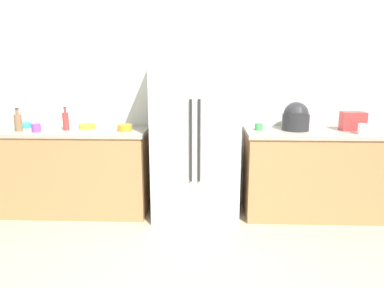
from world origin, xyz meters
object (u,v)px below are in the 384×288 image
rice_cooker (296,118)px  cup_b (36,128)px  bowl_a (87,126)px  bowl_b (24,125)px  toaster (353,121)px  cup_a (259,127)px  bowl_c (125,128)px  refrigerator (196,134)px  bottle_a (18,122)px  cup_c (362,129)px  bottle_b (66,121)px

rice_cooker → cup_b: 2.68m
bowl_a → bowl_b: bowl_a is taller
bowl_b → cup_b: bearing=-44.6°
toaster → cup_a: toaster is taller
cup_a → bowl_c: size_ratio=0.56×
refrigerator → toaster: size_ratio=7.34×
toaster → bowl_c: toaster is taller
bowl_a → bowl_c: bowl_c is taller
refrigerator → bowl_b: refrigerator is taller
refrigerator → cup_a: bearing=6.3°
bowl_c → rice_cooker: bearing=3.5°
rice_cooker → bottle_a: rice_cooker is taller
rice_cooker → cup_c: 0.64m
cup_c → bottle_b: bearing=177.9°
bottle_a → bowl_c: (1.10, 0.04, -0.06)m
rice_cooker → bowl_c: (-1.78, -0.11, -0.10)m
rice_cooker → bowl_a: rice_cooker is taller
bowl_a → toaster: bearing=-0.1°
rice_cooker → bottle_b: size_ratio=1.21×
toaster → refrigerator: bearing=-176.5°
bowl_a → refrigerator: bearing=-5.1°
bottle_b → bowl_b: bearing=164.8°
toaster → cup_b: size_ratio=2.66×
cup_b → bowl_b: (-0.25, 0.25, -0.02)m
rice_cooker → bottle_a: bearing=-177.0°
cup_b → bowl_b: size_ratio=0.55×
bowl_b → bowl_c: bowl_c is taller
toaster → bottle_b: 2.99m
bottle_b → refrigerator: bearing=-0.0°
cup_a → bowl_a: size_ratio=0.48×
refrigerator → toaster: refrigerator is taller
rice_cooker → cup_a: rice_cooker is taller
cup_c → bowl_c: cup_c is taller
toaster → bowl_a: (-2.80, 0.01, -0.07)m
cup_a → cup_c: size_ratio=0.79×
cup_c → cup_a: bearing=169.5°
bottle_a → cup_a: 2.49m
cup_a → bottle_a: bearing=-177.0°
rice_cooker → bottle_b: (-2.40, -0.09, -0.03)m
bottle_b → bowl_a: (0.19, 0.10, -0.07)m
toaster → cup_a: 0.98m
cup_b → bowl_c: (0.89, 0.09, -0.01)m
refrigerator → bowl_c: size_ratio=11.95×
rice_cooker → cup_a: (-0.38, -0.02, -0.09)m
toaster → cup_c: size_ratio=2.30×
bottle_a → cup_a: size_ratio=2.86×
toaster → cup_b: 3.27m
rice_cooker → cup_b: bearing=-175.8°
cup_a → rice_cooker: bearing=2.7°
toaster → bowl_b: (-3.51, 0.04, -0.07)m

